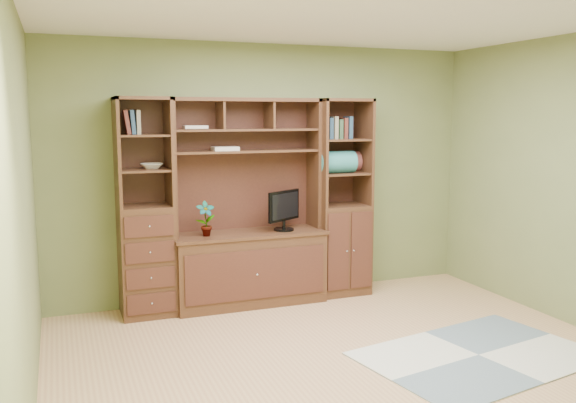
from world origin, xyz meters
name	(u,v)px	position (x,y,z in m)	size (l,w,h in m)	color
room	(357,196)	(0.00, 0.00, 1.30)	(4.60, 4.10, 2.64)	tan
center_hutch	(249,203)	(-0.29, 1.73, 1.02)	(1.54, 0.53, 2.05)	#472919
left_tower	(145,208)	(-1.29, 1.77, 1.02)	(0.50, 0.45, 2.05)	#472919
right_tower	(341,197)	(0.73, 1.77, 1.02)	(0.55, 0.45, 2.05)	#472919
rug	(479,355)	(0.99, -0.21, 0.01)	(1.79, 1.19, 0.01)	#A9AFAF
monitor	(284,203)	(0.06, 1.70, 1.01)	(0.46, 0.20, 0.56)	black
orchid	(206,219)	(-0.74, 1.70, 0.90)	(0.18, 0.12, 0.34)	#9B4934
magazines	(225,149)	(-0.50, 1.82, 1.56)	(0.25, 0.18, 0.04)	beige
bowl	(152,166)	(-1.22, 1.77, 1.42)	(0.21, 0.21, 0.05)	beige
blanket_teal	(336,162)	(0.65, 1.73, 1.40)	(0.39, 0.23, 0.23)	#2E7879
blanket_red	(342,162)	(0.78, 1.85, 1.40)	(0.38, 0.21, 0.21)	brown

